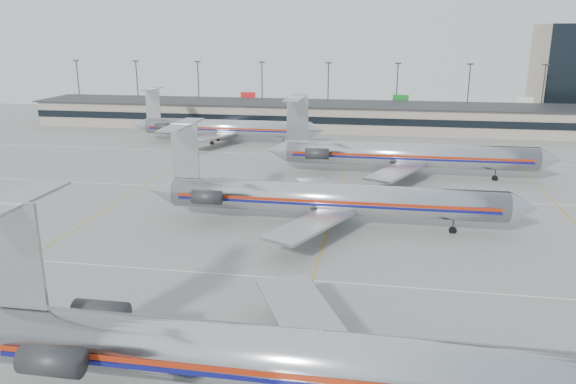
# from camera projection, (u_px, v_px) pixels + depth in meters

# --- Properties ---
(ground) EXTENTS (260.00, 260.00, 0.00)m
(ground) POSITION_uv_depth(u_px,v_px,m) (296.00, 334.00, 43.99)
(ground) COLOR gray
(ground) RESTS_ON ground
(apron_markings) EXTENTS (160.00, 0.15, 0.02)m
(apron_markings) POSITION_uv_depth(u_px,v_px,m) (312.00, 280.00, 53.47)
(apron_markings) COLOR silver
(apron_markings) RESTS_ON ground
(terminal) EXTENTS (162.00, 17.00, 6.25)m
(terminal) POSITION_uv_depth(u_px,v_px,m) (359.00, 116.00, 135.99)
(terminal) COLOR gray
(terminal) RESTS_ON ground
(light_mast_row) EXTENTS (163.60, 0.40, 15.28)m
(light_mast_row) POSITION_uv_depth(u_px,v_px,m) (362.00, 88.00, 147.80)
(light_mast_row) COLOR #38383D
(light_mast_row) RESTS_ON ground
(jet_foreground) EXTENTS (49.37, 29.07, 12.92)m
(jet_foreground) POSITION_uv_depth(u_px,v_px,m) (305.00, 361.00, 33.78)
(jet_foreground) COLOR silver
(jet_foreground) RESTS_ON ground
(jet_second_row) EXTENTS (46.88, 27.61, 12.27)m
(jet_second_row) POSITION_uv_depth(u_px,v_px,m) (326.00, 198.00, 67.57)
(jet_second_row) COLOR silver
(jet_second_row) RESTS_ON ground
(jet_third_row) EXTENTS (46.91, 28.86, 12.83)m
(jet_third_row) POSITION_uv_depth(u_px,v_px,m) (403.00, 154.00, 90.97)
(jet_third_row) COLOR silver
(jet_third_row) RESTS_ON ground
(jet_back_row) EXTENTS (41.85, 25.74, 11.44)m
(jet_back_row) POSITION_uv_depth(u_px,v_px,m) (223.00, 127.00, 119.22)
(jet_back_row) COLOR silver
(jet_back_row) RESTS_ON ground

